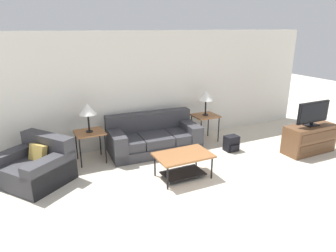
% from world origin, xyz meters
% --- Properties ---
extents(ground_plane, '(24.00, 24.00, 0.00)m').
position_xyz_m(ground_plane, '(0.00, 0.00, 0.00)').
color(ground_plane, beige).
extents(wall_back, '(9.16, 0.06, 2.60)m').
position_xyz_m(wall_back, '(0.00, 3.68, 1.30)').
color(wall_back, silver).
rests_on(wall_back, ground_plane).
extents(couch, '(2.04, 1.09, 0.82)m').
position_xyz_m(couch, '(-0.08, 3.11, 0.29)').
color(couch, '#38383D').
rests_on(couch, ground_plane).
extents(armchair, '(1.46, 1.49, 0.80)m').
position_xyz_m(armchair, '(-2.54, 2.73, 0.29)').
color(armchair, '#38383D').
rests_on(armchair, ground_plane).
extents(coffee_table, '(1.02, 0.67, 0.46)m').
position_xyz_m(coffee_table, '(-0.09, 1.70, 0.34)').
color(coffee_table, '#935B33').
rests_on(coffee_table, ground_plane).
extents(side_table_left, '(0.58, 0.53, 0.65)m').
position_xyz_m(side_table_left, '(-1.47, 3.15, 0.58)').
color(side_table_left, '#935B33').
rests_on(side_table_left, ground_plane).
extents(side_table_right, '(0.58, 0.53, 0.65)m').
position_xyz_m(side_table_right, '(1.30, 3.15, 0.58)').
color(side_table_right, '#935B33').
rests_on(side_table_right, ground_plane).
extents(table_lamp_left, '(0.35, 0.35, 0.59)m').
position_xyz_m(table_lamp_left, '(-1.47, 3.15, 1.12)').
color(table_lamp_left, black).
rests_on(table_lamp_left, side_table_left).
extents(table_lamp_right, '(0.35, 0.35, 0.59)m').
position_xyz_m(table_lamp_right, '(1.30, 3.15, 1.12)').
color(table_lamp_right, black).
rests_on(table_lamp_right, side_table_right).
extents(tv_console, '(1.19, 0.48, 0.63)m').
position_xyz_m(tv_console, '(3.00, 1.52, 0.31)').
color(tv_console, brown).
rests_on(tv_console, ground_plane).
extents(television, '(0.88, 0.20, 0.53)m').
position_xyz_m(television, '(3.00, 1.52, 0.91)').
color(television, black).
rests_on(television, tv_console).
extents(backpack, '(0.31, 0.30, 0.35)m').
position_xyz_m(backpack, '(1.51, 2.34, 0.17)').
color(backpack, black).
rests_on(backpack, ground_plane).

